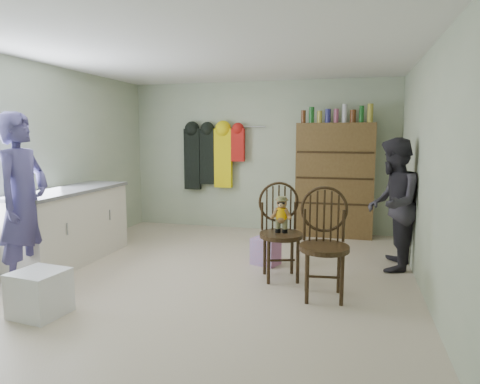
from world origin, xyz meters
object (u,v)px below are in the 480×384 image
(chair_front, at_px, (280,224))
(chair_far, at_px, (324,239))
(counter, at_px, (69,225))
(dresser, at_px, (335,179))

(chair_front, height_order, chair_far, chair_far)
(counter, xyz_separation_m, dresser, (3.20, 2.30, 0.44))
(counter, xyz_separation_m, chair_front, (2.70, 0.08, 0.15))
(counter, distance_m, chair_far, 3.24)
(counter, relative_size, dresser, 0.89)
(chair_far, bearing_deg, dresser, 83.89)
(counter, height_order, chair_far, chair_far)
(counter, bearing_deg, dresser, 35.68)
(chair_far, distance_m, dresser, 2.70)
(counter, relative_size, chair_front, 1.72)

